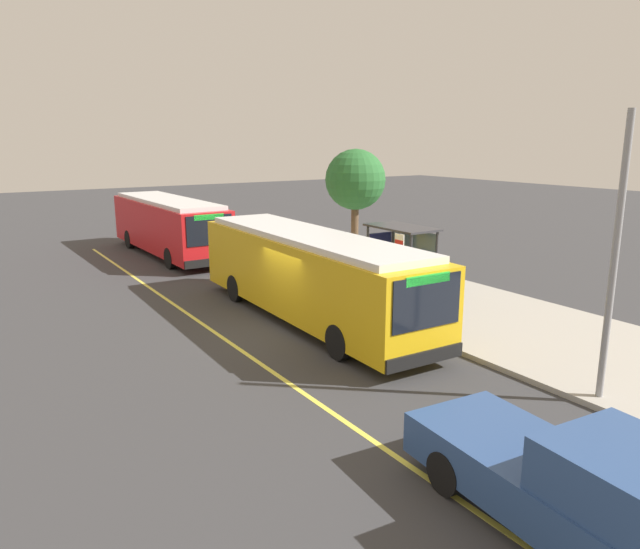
{
  "coord_description": "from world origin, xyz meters",
  "views": [
    {
      "loc": [
        15.62,
        -8.91,
        5.91
      ],
      "look_at": [
        0.33,
        0.92,
        1.72
      ],
      "focal_mm": 32.98,
      "sensor_mm": 36.0,
      "label": 1
    }
  ],
  "objects": [
    {
      "name": "route_sign_post",
      "position": [
        1.2,
        3.44,
        1.96
      ],
      "size": [
        0.44,
        0.08,
        2.8
      ],
      "color": "#333338",
      "rests_on": "sidewalk_curb"
    },
    {
      "name": "ground_plane",
      "position": [
        0.0,
        0.0,
        0.0
      ],
      "size": [
        120.0,
        120.0,
        0.0
      ],
      "primitive_type": "plane",
      "color": "#38383A"
    },
    {
      "name": "transit_bus_main",
      "position": [
        -0.45,
        1.01,
        1.62
      ],
      "size": [
        11.6,
        2.81,
        2.95
      ],
      "color": "gold",
      "rests_on": "ground_plane"
    },
    {
      "name": "pickup_truck",
      "position": [
        11.16,
        -1.49,
        0.86
      ],
      "size": [
        5.53,
        2.38,
        1.85
      ],
      "color": "#2D4C84",
      "rests_on": "ground_plane"
    },
    {
      "name": "transit_bus_second",
      "position": [
        -14.05,
        0.84,
        1.62
      ],
      "size": [
        10.71,
        2.78,
        2.95
      ],
      "color": "red",
      "rests_on": "ground_plane"
    },
    {
      "name": "waiting_bench",
      "position": [
        -1.75,
        6.16,
        0.63
      ],
      "size": [
        1.6,
        0.48,
        0.95
      ],
      "color": "brown",
      "rests_on": "sidewalk_curb"
    },
    {
      "name": "bus_shelter",
      "position": [
        -1.84,
        6.13,
        1.92
      ],
      "size": [
        2.9,
        1.6,
        2.48
      ],
      "color": "#333338",
      "rests_on": "sidewalk_curb"
    },
    {
      "name": "pedestrian_commuter",
      "position": [
        -0.05,
        4.36,
        1.12
      ],
      "size": [
        0.24,
        0.4,
        1.69
      ],
      "color": "#282D47",
      "rests_on": "sidewalk_curb"
    },
    {
      "name": "utility_pole",
      "position": [
        8.55,
        3.28,
        3.35
      ],
      "size": [
        0.16,
        0.16,
        6.4
      ],
      "primitive_type": "cylinder",
      "color": "gray",
      "rests_on": "sidewalk_curb"
    },
    {
      "name": "sidewalk_curb",
      "position": [
        0.0,
        6.0,
        0.07
      ],
      "size": [
        44.0,
        6.4,
        0.15
      ],
      "primitive_type": "cube",
      "color": "#A8A399",
      "rests_on": "ground_plane"
    },
    {
      "name": "street_tree_near_shelter",
      "position": [
        -7.18,
        7.75,
        4.02
      ],
      "size": [
        2.88,
        2.88,
        5.34
      ],
      "color": "brown",
      "rests_on": "sidewalk_curb"
    },
    {
      "name": "lane_stripe_center",
      "position": [
        0.0,
        -2.2,
        0.0
      ],
      "size": [
        36.0,
        0.14,
        0.01
      ],
      "primitive_type": "cube",
      "color": "#E0D64C",
      "rests_on": "ground_plane"
    }
  ]
}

